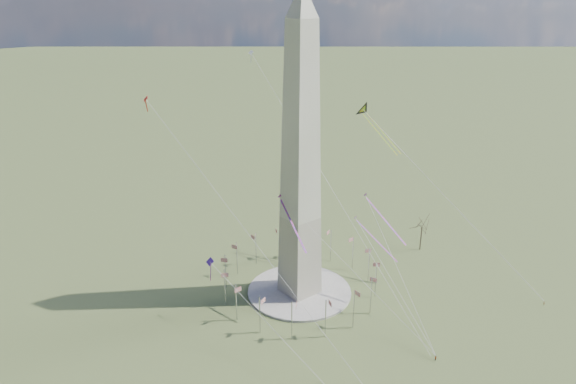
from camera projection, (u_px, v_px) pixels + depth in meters
ground at (299, 292)px, 179.06m from camera, size 2000.00×2000.00×0.00m
plaza at (299, 291)px, 178.92m from camera, size 36.00×36.00×0.80m
washington_monument at (301, 161)px, 161.70m from camera, size 15.56×15.56×100.00m
flagpole_ring at (300, 274)px, 176.43m from camera, size 54.40×54.40×13.00m
tree_near at (422, 226)px, 205.12m from camera, size 8.53×8.53×14.92m
person_east at (544, 303)px, 171.33m from camera, size 0.67×0.57×1.55m
person_centre at (436, 358)px, 145.59m from camera, size 0.97×0.48×1.59m
kite_delta_black at (365, 112)px, 189.77m from camera, size 7.42×19.96×16.62m
kite_diamond_purple at (210, 264)px, 160.54m from camera, size 1.55×2.79×8.73m
kite_streamer_left at (380, 213)px, 171.13m from camera, size 1.77×18.84×12.94m
kite_streamer_mid at (289, 217)px, 162.16m from camera, size 5.08×18.56×12.88m
kite_streamer_right at (370, 234)px, 186.08m from camera, size 4.88×18.65×12.91m
kite_small_red at (146, 100)px, 158.70m from camera, size 1.68×2.43×5.08m
kite_small_white at (251, 54)px, 194.49m from camera, size 1.19×1.94×4.68m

